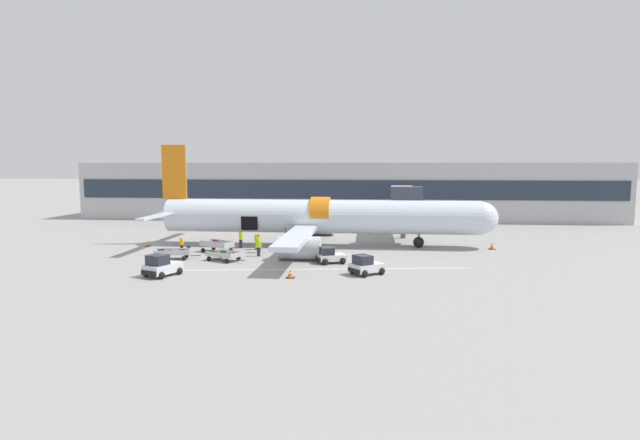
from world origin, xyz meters
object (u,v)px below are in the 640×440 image
object	(u,v)px
airplane	(316,218)
baggage_tug_lead	(161,267)
baggage_cart_loading	(217,246)
ground_crew_helper	(182,244)
suitcase_on_tarmac_upright	(189,251)
ground_crew_loader_a	(259,243)
baggage_tug_mid	(330,256)
baggage_tug_rear	(366,266)
ground_crew_driver	(256,241)
ground_crew_supervisor	(259,247)
ground_crew_loader_b	(241,239)
baggage_cart_empty	(173,254)
baggage_cart_queued	(225,256)

from	to	relation	value
airplane	baggage_tug_lead	distance (m)	18.50
baggage_cart_loading	ground_crew_helper	world-z (taller)	ground_crew_helper
ground_crew_helper	suitcase_on_tarmac_upright	distance (m)	1.43
ground_crew_loader_a	suitcase_on_tarmac_upright	distance (m)	6.59
baggage_tug_mid	baggage_tug_rear	size ratio (longest dim) A/B	0.94
airplane	baggage_tug_lead	bearing A→B (deg)	-123.56
baggage_cart_loading	ground_crew_loader_a	distance (m)	4.05
baggage_tug_lead	ground_crew_driver	bearing A→B (deg)	70.02
baggage_tug_lead	baggage_tug_mid	bearing A→B (deg)	26.92
ground_crew_helper	ground_crew_supervisor	bearing A→B (deg)	-8.79
ground_crew_helper	baggage_tug_lead	bearing A→B (deg)	-77.12
ground_crew_driver	ground_crew_supervisor	distance (m)	3.63
ground_crew_loader_a	ground_crew_loader_b	distance (m)	3.42
baggage_cart_loading	ground_crew_driver	distance (m)	3.90
baggage_cart_empty	ground_crew_driver	world-z (taller)	ground_crew_driver
baggage_tug_mid	baggage_tug_lead	bearing A→B (deg)	-153.08
baggage_tug_lead	ground_crew_helper	distance (m)	10.31
ground_crew_driver	baggage_tug_rear	bearing A→B (deg)	-43.22
airplane	baggage_cart_empty	world-z (taller)	airplane
baggage_cart_loading	baggage_cart_queued	xyz separation A→B (m)	(1.94, -4.07, -0.16)
ground_crew_loader_b	baggage_cart_empty	bearing A→B (deg)	-124.57
airplane	ground_crew_helper	xyz separation A→B (m)	(-12.45, -5.25, -2.13)
baggage_tug_mid	ground_crew_loader_a	world-z (taller)	ground_crew_loader_a
baggage_tug_lead	ground_crew_driver	distance (m)	13.12
suitcase_on_tarmac_upright	airplane	bearing A→B (deg)	28.25
baggage_cart_queued	suitcase_on_tarmac_upright	world-z (taller)	baggage_cart_queued
ground_crew_helper	airplane	bearing A→B (deg)	22.85
baggage_cart_loading	baggage_tug_lead	bearing A→B (deg)	-95.80
baggage_tug_rear	baggage_cart_queued	world-z (taller)	baggage_tug_rear
baggage_cart_queued	suitcase_on_tarmac_upright	bearing A→B (deg)	147.38
baggage_cart_empty	ground_crew_supervisor	distance (m)	7.60
suitcase_on_tarmac_upright	ground_crew_supervisor	bearing A→B (deg)	-2.61
ground_crew_loader_a	baggage_tug_rear	bearing A→B (deg)	-39.84
ground_crew_supervisor	ground_crew_helper	distance (m)	7.89
baggage_tug_rear	baggage_cart_empty	xyz separation A→B (m)	(-17.16, 4.55, -0.18)
ground_crew_supervisor	baggage_cart_loading	bearing A→B (deg)	159.75
ground_crew_helper	baggage_cart_loading	bearing A→B (deg)	7.27
baggage_tug_lead	ground_crew_supervisor	bearing A→B (deg)	58.16
baggage_cart_queued	airplane	bearing A→B (deg)	51.23
ground_crew_loader_b	suitcase_on_tarmac_upright	xyz separation A→B (m)	(-3.99, -3.97, -0.61)
baggage_cart_loading	baggage_cart_empty	bearing A→B (deg)	-126.36
baggage_tug_lead	ground_crew_supervisor	world-z (taller)	ground_crew_supervisor
ground_crew_driver	suitcase_on_tarmac_upright	xyz separation A→B (m)	(-5.77, -3.18, -0.50)
baggage_tug_lead	baggage_cart_loading	size ratio (longest dim) A/B	0.77
baggage_tug_rear	ground_crew_supervisor	distance (m)	11.99
baggage_cart_queued	ground_crew_supervisor	size ratio (longest dim) A/B	2.25
baggage_cart_queued	ground_crew_helper	xyz separation A→B (m)	(-5.31, 3.64, 0.38)
baggage_cart_queued	ground_crew_supervisor	bearing A→B (deg)	44.47
airplane	baggage_cart_empty	distance (m)	14.94
ground_crew_loader_b	suitcase_on_tarmac_upright	size ratio (longest dim) A/B	2.24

